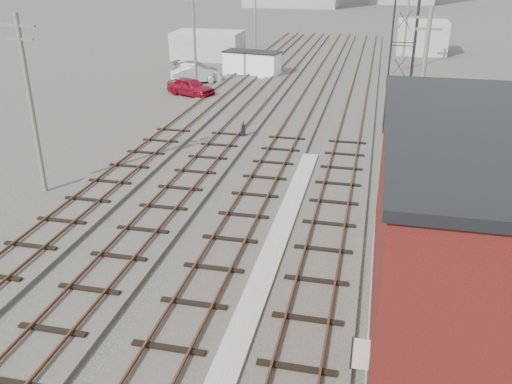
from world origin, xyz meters
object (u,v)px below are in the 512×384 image
(switch_stand, at_px, (243,131))
(car_red, at_px, (191,87))
(car_silver, at_px, (196,75))
(car_grey, at_px, (195,68))
(site_trailer, at_px, (252,63))

(switch_stand, xyz_separation_m, car_red, (-7.52, 10.96, 0.23))
(car_red, bearing_deg, car_silver, 36.53)
(car_red, distance_m, car_grey, 8.90)
(switch_stand, height_order, site_trailer, site_trailer)
(site_trailer, distance_m, car_grey, 5.90)
(switch_stand, distance_m, car_grey, 21.91)
(car_red, xyz_separation_m, car_silver, (-1.25, 5.13, 0.02))
(site_trailer, height_order, car_red, site_trailer)
(car_grey, bearing_deg, site_trailer, -71.13)
(car_red, bearing_deg, site_trailer, 4.56)
(site_trailer, xyz_separation_m, car_silver, (-4.51, -4.76, -0.44))
(site_trailer, xyz_separation_m, car_grey, (-5.72, -1.34, -0.54))
(site_trailer, bearing_deg, car_grey, -157.52)
(switch_stand, xyz_separation_m, car_grey, (-9.98, 19.51, 0.15))
(switch_stand, height_order, car_silver, car_silver)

